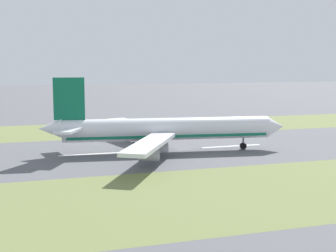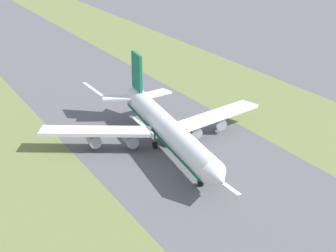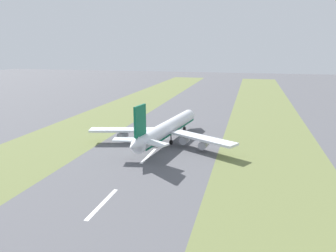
# 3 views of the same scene
# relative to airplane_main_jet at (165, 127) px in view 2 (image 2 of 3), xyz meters

# --- Properties ---
(ground_plane) EXTENTS (800.00, 800.00, 0.00)m
(ground_plane) POSITION_rel_airplane_main_jet_xyz_m (-2.22, 7.44, -6.02)
(ground_plane) COLOR #56565B
(grass_median_west) EXTENTS (40.00, 600.00, 0.01)m
(grass_median_west) POSITION_rel_airplane_main_jet_xyz_m (-47.22, 7.44, -6.02)
(grass_median_west) COLOR olive
(grass_median_west) RESTS_ON ground
(grass_median_east) EXTENTS (40.00, 600.00, 0.01)m
(grass_median_east) POSITION_rel_airplane_main_jet_xyz_m (42.78, 7.44, -6.02)
(grass_median_east) COLOR olive
(grass_median_east) RESTS_ON ground
(centreline_dash_near) EXTENTS (1.20, 18.00, 0.01)m
(centreline_dash_near) POSITION_rel_airplane_main_jet_xyz_m (-2.22, -58.11, -6.01)
(centreline_dash_near) COLOR silver
(centreline_dash_near) RESTS_ON ground
(centreline_dash_mid) EXTENTS (1.20, 18.00, 0.01)m
(centreline_dash_mid) POSITION_rel_airplane_main_jet_xyz_m (-2.22, -18.11, -6.01)
(centreline_dash_mid) COLOR silver
(centreline_dash_mid) RESTS_ON ground
(centreline_dash_far) EXTENTS (1.20, 18.00, 0.01)m
(centreline_dash_far) POSITION_rel_airplane_main_jet_xyz_m (-2.22, 21.89, -6.01)
(centreline_dash_far) COLOR silver
(centreline_dash_far) RESTS_ON ground
(airplane_main_jet) EXTENTS (63.53, 67.12, 20.20)m
(airplane_main_jet) POSITION_rel_airplane_main_jet_xyz_m (0.00, 0.00, 0.00)
(airplane_main_jet) COLOR silver
(airplane_main_jet) RESTS_ON ground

